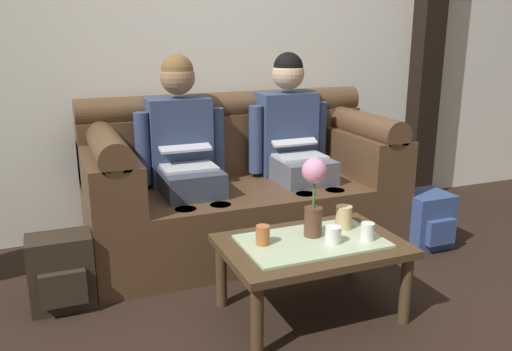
{
  "coord_description": "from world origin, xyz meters",
  "views": [
    {
      "loc": [
        -1.12,
        -1.88,
        1.37
      ],
      "look_at": [
        -0.06,
        0.76,
        0.57
      ],
      "focal_mm": 37.03,
      "sensor_mm": 36.0,
      "label": 1
    }
  ],
  "objects_px": {
    "cup_near_left": "(263,235)",
    "cup_far_center": "(344,217)",
    "cup_far_left": "(367,232)",
    "person_right": "(293,141)",
    "backpack_left": "(62,273)",
    "coffee_table": "(312,251)",
    "backpack_right": "(426,220)",
    "cup_near_right": "(333,235)",
    "couch": "(241,188)",
    "person_left": "(184,150)",
    "flower_vase": "(314,190)"
  },
  "relations": [
    {
      "from": "cup_near_left",
      "to": "cup_far_center",
      "type": "xyz_separation_m",
      "value": [
        0.46,
        0.04,
        0.01
      ]
    },
    {
      "from": "cup_near_right",
      "to": "person_left",
      "type": "bearing_deg",
      "value": 113.0
    },
    {
      "from": "cup_near_left",
      "to": "backpack_right",
      "type": "distance_m",
      "value": 1.43
    },
    {
      "from": "backpack_left",
      "to": "person_right",
      "type": "bearing_deg",
      "value": 16.57
    },
    {
      "from": "backpack_left",
      "to": "couch",
      "type": "bearing_deg",
      "value": 21.6
    },
    {
      "from": "person_right",
      "to": "flower_vase",
      "type": "distance_m",
      "value": 0.98
    },
    {
      "from": "flower_vase",
      "to": "cup_far_center",
      "type": "xyz_separation_m",
      "value": [
        0.19,
        0.03,
        -0.17
      ]
    },
    {
      "from": "cup_near_right",
      "to": "cup_far_center",
      "type": "xyz_separation_m",
      "value": [
        0.14,
        0.14,
        0.02
      ]
    },
    {
      "from": "person_left",
      "to": "coffee_table",
      "type": "xyz_separation_m",
      "value": [
        0.37,
        -0.97,
        -0.33
      ]
    },
    {
      "from": "person_left",
      "to": "cup_far_left",
      "type": "bearing_deg",
      "value": -60.21
    },
    {
      "from": "person_left",
      "to": "coffee_table",
      "type": "bearing_deg",
      "value": -69.37
    },
    {
      "from": "person_left",
      "to": "cup_far_center",
      "type": "height_order",
      "value": "person_left"
    },
    {
      "from": "flower_vase",
      "to": "cup_near_right",
      "type": "relative_size",
      "value": 4.81
    },
    {
      "from": "coffee_table",
      "to": "cup_far_center",
      "type": "bearing_deg",
      "value": 19.46
    },
    {
      "from": "backpack_right",
      "to": "person_right",
      "type": "bearing_deg",
      "value": 146.72
    },
    {
      "from": "cup_near_left",
      "to": "cup_far_center",
      "type": "height_order",
      "value": "cup_far_center"
    },
    {
      "from": "coffee_table",
      "to": "backpack_left",
      "type": "relative_size",
      "value": 2.26
    },
    {
      "from": "coffee_table",
      "to": "backpack_right",
      "type": "height_order",
      "value": "coffee_table"
    },
    {
      "from": "couch",
      "to": "coffee_table",
      "type": "bearing_deg",
      "value": -90.0
    },
    {
      "from": "person_left",
      "to": "person_right",
      "type": "height_order",
      "value": "same"
    },
    {
      "from": "person_left",
      "to": "cup_near_right",
      "type": "height_order",
      "value": "person_left"
    },
    {
      "from": "backpack_left",
      "to": "cup_far_left",
      "type": "bearing_deg",
      "value": -24.46
    },
    {
      "from": "flower_vase",
      "to": "backpack_right",
      "type": "height_order",
      "value": "flower_vase"
    },
    {
      "from": "person_right",
      "to": "cup_near_left",
      "type": "distance_m",
      "value": 1.13
    },
    {
      "from": "flower_vase",
      "to": "coffee_table",
      "type": "bearing_deg",
      "value": -120.43
    },
    {
      "from": "coffee_table",
      "to": "flower_vase",
      "type": "bearing_deg",
      "value": 59.57
    },
    {
      "from": "person_right",
      "to": "cup_near_right",
      "type": "bearing_deg",
      "value": -105.65
    },
    {
      "from": "coffee_table",
      "to": "backpack_right",
      "type": "distance_m",
      "value": 1.21
    },
    {
      "from": "couch",
      "to": "coffee_table",
      "type": "distance_m",
      "value": 0.98
    },
    {
      "from": "cup_near_left",
      "to": "backpack_left",
      "type": "bearing_deg",
      "value": 151.27
    },
    {
      "from": "coffee_table",
      "to": "cup_far_left",
      "type": "xyz_separation_m",
      "value": [
        0.25,
        -0.1,
        0.1
      ]
    },
    {
      "from": "backpack_left",
      "to": "backpack_right",
      "type": "bearing_deg",
      "value": -0.92
    },
    {
      "from": "couch",
      "to": "person_right",
      "type": "distance_m",
      "value": 0.46
    },
    {
      "from": "coffee_table",
      "to": "cup_far_center",
      "type": "height_order",
      "value": "cup_far_center"
    },
    {
      "from": "cup_near_right",
      "to": "backpack_left",
      "type": "relative_size",
      "value": 0.21
    },
    {
      "from": "flower_vase",
      "to": "cup_near_left",
      "type": "xyz_separation_m",
      "value": [
        -0.27,
        -0.01,
        -0.18
      ]
    },
    {
      "from": "cup_far_center",
      "to": "cup_far_left",
      "type": "height_order",
      "value": "cup_far_center"
    },
    {
      "from": "couch",
      "to": "backpack_right",
      "type": "xyz_separation_m",
      "value": [
        1.1,
        -0.48,
        -0.2
      ]
    },
    {
      "from": "person_right",
      "to": "cup_far_left",
      "type": "relative_size",
      "value": 14.4
    },
    {
      "from": "person_left",
      "to": "cup_near_right",
      "type": "distance_m",
      "value": 1.15
    },
    {
      "from": "person_left",
      "to": "cup_far_left",
      "type": "distance_m",
      "value": 1.25
    },
    {
      "from": "person_right",
      "to": "person_left",
      "type": "bearing_deg",
      "value": -179.98
    },
    {
      "from": "cup_far_center",
      "to": "backpack_left",
      "type": "xyz_separation_m",
      "value": [
        -1.35,
        0.45,
        -0.26
      ]
    },
    {
      "from": "person_right",
      "to": "cup_far_left",
      "type": "bearing_deg",
      "value": -96.44
    },
    {
      "from": "person_right",
      "to": "backpack_right",
      "type": "relative_size",
      "value": 3.48
    },
    {
      "from": "person_left",
      "to": "cup_far_left",
      "type": "relative_size",
      "value": 14.4
    },
    {
      "from": "person_right",
      "to": "cup_near_right",
      "type": "xyz_separation_m",
      "value": [
        -0.29,
        -1.04,
        -0.23
      ]
    },
    {
      "from": "cup_near_right",
      "to": "couch",
      "type": "bearing_deg",
      "value": 94.12
    },
    {
      "from": "person_right",
      "to": "backpack_left",
      "type": "bearing_deg",
      "value": -163.43
    },
    {
      "from": "person_left",
      "to": "cup_far_center",
      "type": "relative_size",
      "value": 10.37
    }
  ]
}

